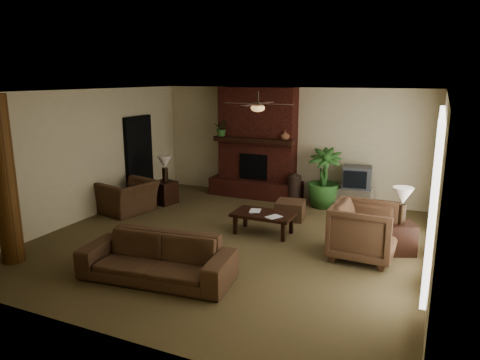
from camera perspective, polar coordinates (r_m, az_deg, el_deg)
The scene contains 23 objects.
room_shell at distance 8.14m, azimuth -1.16°, elevation 1.47°, with size 7.00×7.00×7.00m.
fireplace at distance 11.41m, azimuth 2.18°, elevation 3.59°, with size 2.40×0.70×2.80m.
windows at distance 7.59m, azimuth 23.79°, elevation -0.92°, with size 0.08×3.65×2.35m.
log_column at distance 8.15m, azimuth -28.10°, elevation -0.09°, with size 0.36×0.36×2.80m, color brown.
doorway at distance 11.50m, azimuth -12.87°, elevation 2.81°, with size 0.10×1.00×2.10m, color black.
ceiling_fan at distance 8.11m, azimuth 2.32°, elevation 9.47°, with size 1.35×1.35×0.37m.
sofa at distance 6.95m, azimuth -10.69°, elevation -8.97°, with size 2.35×0.69×0.92m, color #4E3421.
armchair_left at distance 10.41m, azimuth -14.24°, elevation -1.47°, with size 1.13×0.73×0.98m, color #4E3421.
armchair_right at distance 7.85m, azimuth 15.72°, elevation -6.05°, with size 1.04×0.97×1.07m, color #4E3421.
coffee_table at distance 8.78m, azimuth 3.05°, elevation -4.61°, with size 1.20×0.70×0.43m.
ottoman at distance 9.79m, azimuth 6.49°, elevation -3.85°, with size 0.60×0.60×0.40m, color #4E3421.
tv_stand at distance 10.83m, azimuth 14.42°, elevation -2.25°, with size 0.85×0.50×0.50m, color silver.
tv at distance 10.67m, azimuth 14.83°, elevation 0.33°, with size 0.71×0.61×0.52m.
floor_vase at distance 10.91m, azimuth 6.99°, elevation -0.83°, with size 0.34×0.34×0.77m.
floor_plant at distance 10.75m, azimuth 10.69°, elevation -1.36°, with size 0.79×1.41×0.79m, color #2E5B24.
side_table_left at distance 11.03m, azimuth -9.72°, elevation -1.60°, with size 0.50×0.50×0.55m, color black.
lamp_left at distance 10.84m, azimuth -9.69°, elevation 2.07°, with size 0.40×0.40×0.65m.
side_table_right at distance 8.37m, azimuth 19.85°, elevation -7.01°, with size 0.50×0.50×0.55m, color black.
lamp_right at distance 8.13m, azimuth 20.24°, elevation -2.27°, with size 0.43×0.43×0.65m.
mantel_plant at distance 11.42m, azimuth -2.32°, elevation 6.48°, with size 0.38×0.42×0.33m, color #2E5B24.
mantel_vase at distance 10.82m, azimuth 5.84°, elevation 5.76°, with size 0.22×0.23×0.22m, color brown.
book_a at distance 8.81m, azimuth 1.28°, elevation -3.16°, with size 0.22×0.03×0.29m, color #999999.
book_b at distance 8.52m, azimuth 3.88°, elevation -3.76°, with size 0.21×0.02×0.29m, color #999999.
Camera 1 is at (3.43, -7.20, 3.05)m, focal length 33.09 mm.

